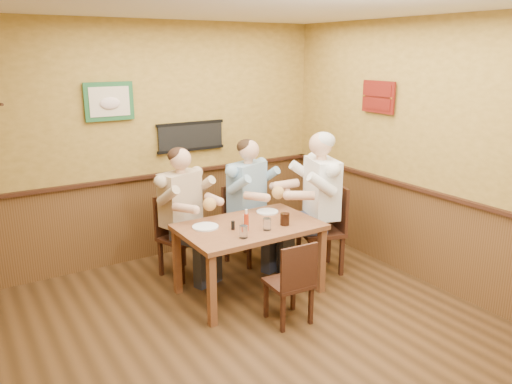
{
  "coord_description": "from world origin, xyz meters",
  "views": [
    {
      "loc": [
        -1.78,
        -3.07,
        2.44
      ],
      "look_at": [
        0.76,
        0.97,
        1.1
      ],
      "focal_mm": 35.0,
      "sensor_mm": 36.0,
      "label": 1
    }
  ],
  "objects_px": {
    "cola_tumbler": "(285,219)",
    "diner_tan_shirt": "(181,219)",
    "chair_right_end": "(320,229)",
    "water_glass_left": "(243,232)",
    "chair_back_right": "(247,224)",
    "diner_blue_polo": "(247,208)",
    "hot_sauce_bottle": "(246,221)",
    "chair_back_left": "(182,236)",
    "dining_table": "(249,233)",
    "chair_near_side": "(289,281)",
    "water_glass_mid": "(267,224)",
    "diner_white_elder": "(321,211)",
    "pepper_shaker": "(233,225)",
    "salt_shaker": "(245,219)"
  },
  "relations": [
    {
      "from": "chair_back_left",
      "to": "chair_near_side",
      "type": "height_order",
      "value": "chair_back_left"
    },
    {
      "from": "cola_tumbler",
      "to": "water_glass_left",
      "type": "bearing_deg",
      "value": -170.42
    },
    {
      "from": "diner_blue_polo",
      "to": "water_glass_mid",
      "type": "distance_m",
      "value": 1.01
    },
    {
      "from": "water_glass_mid",
      "to": "pepper_shaker",
      "type": "distance_m",
      "value": 0.34
    },
    {
      "from": "chair_back_left",
      "to": "hot_sauce_bottle",
      "type": "relative_size",
      "value": 4.72
    },
    {
      "from": "diner_white_elder",
      "to": "pepper_shaker",
      "type": "relative_size",
      "value": 16.37
    },
    {
      "from": "diner_blue_polo",
      "to": "chair_back_left",
      "type": "bearing_deg",
      "value": 157.21
    },
    {
      "from": "diner_blue_polo",
      "to": "cola_tumbler",
      "type": "height_order",
      "value": "diner_blue_polo"
    },
    {
      "from": "diner_blue_polo",
      "to": "water_glass_mid",
      "type": "height_order",
      "value": "diner_blue_polo"
    },
    {
      "from": "chair_back_left",
      "to": "chair_back_right",
      "type": "bearing_deg",
      "value": -22.74
    },
    {
      "from": "dining_table",
      "to": "hot_sauce_bottle",
      "type": "distance_m",
      "value": 0.26
    },
    {
      "from": "diner_blue_polo",
      "to": "chair_near_side",
      "type": "bearing_deg",
      "value": -125.05
    },
    {
      "from": "pepper_shaker",
      "to": "water_glass_mid",
      "type": "bearing_deg",
      "value": -33.97
    },
    {
      "from": "chair_back_right",
      "to": "diner_blue_polo",
      "type": "height_order",
      "value": "diner_blue_polo"
    },
    {
      "from": "salt_shaker",
      "to": "dining_table",
      "type": "bearing_deg",
      "value": -77.1
    },
    {
      "from": "chair_back_right",
      "to": "cola_tumbler",
      "type": "xyz_separation_m",
      "value": [
        -0.11,
        -0.91,
        0.34
      ]
    },
    {
      "from": "water_glass_mid",
      "to": "pepper_shaker",
      "type": "height_order",
      "value": "water_glass_mid"
    },
    {
      "from": "chair_back_right",
      "to": "diner_blue_polo",
      "type": "relative_size",
      "value": 0.7
    },
    {
      "from": "dining_table",
      "to": "chair_right_end",
      "type": "height_order",
      "value": "chair_right_end"
    },
    {
      "from": "water_glass_mid",
      "to": "chair_near_side",
      "type": "bearing_deg",
      "value": -97.82
    },
    {
      "from": "diner_tan_shirt",
      "to": "diner_white_elder",
      "type": "relative_size",
      "value": 0.91
    },
    {
      "from": "diner_blue_polo",
      "to": "cola_tumbler",
      "type": "bearing_deg",
      "value": -115.6
    },
    {
      "from": "cola_tumbler",
      "to": "dining_table",
      "type": "bearing_deg",
      "value": 146.99
    },
    {
      "from": "chair_back_right",
      "to": "water_glass_mid",
      "type": "xyz_separation_m",
      "value": [
        -0.34,
        -0.94,
        0.34
      ]
    },
    {
      "from": "hot_sauce_bottle",
      "to": "chair_back_left",
      "type": "bearing_deg",
      "value": 108.35
    },
    {
      "from": "chair_back_right",
      "to": "salt_shaker",
      "type": "bearing_deg",
      "value": -141.65
    },
    {
      "from": "water_glass_left",
      "to": "salt_shaker",
      "type": "height_order",
      "value": "water_glass_left"
    },
    {
      "from": "dining_table",
      "to": "chair_right_end",
      "type": "distance_m",
      "value": 0.98
    },
    {
      "from": "water_glass_left",
      "to": "pepper_shaker",
      "type": "xyz_separation_m",
      "value": [
        0.03,
        0.25,
        -0.02
      ]
    },
    {
      "from": "diner_blue_polo",
      "to": "water_glass_mid",
      "type": "bearing_deg",
      "value": -128.88
    },
    {
      "from": "salt_shaker",
      "to": "pepper_shaker",
      "type": "distance_m",
      "value": 0.22
    },
    {
      "from": "chair_right_end",
      "to": "diner_blue_polo",
      "type": "bearing_deg",
      "value": -122.93
    },
    {
      "from": "chair_near_side",
      "to": "diner_blue_polo",
      "type": "distance_m",
      "value": 1.49
    },
    {
      "from": "diner_tan_shirt",
      "to": "cola_tumbler",
      "type": "xyz_separation_m",
      "value": [
        0.72,
        -0.97,
        0.15
      ]
    },
    {
      "from": "water_glass_left",
      "to": "pepper_shaker",
      "type": "height_order",
      "value": "water_glass_left"
    },
    {
      "from": "chair_back_right",
      "to": "chair_right_end",
      "type": "xyz_separation_m",
      "value": [
        0.56,
        -0.68,
        0.04
      ]
    },
    {
      "from": "chair_near_side",
      "to": "pepper_shaker",
      "type": "height_order",
      "value": "pepper_shaker"
    },
    {
      "from": "chair_near_side",
      "to": "cola_tumbler",
      "type": "bearing_deg",
      "value": -117.6
    },
    {
      "from": "dining_table",
      "to": "water_glass_left",
      "type": "xyz_separation_m",
      "value": [
        -0.24,
        -0.29,
        0.15
      ]
    },
    {
      "from": "water_glass_left",
      "to": "water_glass_mid",
      "type": "xyz_separation_m",
      "value": [
        0.31,
        0.06,
        -0.0
      ]
    },
    {
      "from": "chair_right_end",
      "to": "water_glass_left",
      "type": "distance_m",
      "value": 1.29
    },
    {
      "from": "chair_back_left",
      "to": "water_glass_mid",
      "type": "xyz_separation_m",
      "value": [
        0.48,
        -1.0,
        0.35
      ]
    },
    {
      "from": "diner_tan_shirt",
      "to": "diner_blue_polo",
      "type": "relative_size",
      "value": 0.98
    },
    {
      "from": "diner_tan_shirt",
      "to": "pepper_shaker",
      "type": "bearing_deg",
      "value": -94.98
    },
    {
      "from": "diner_tan_shirt",
      "to": "diner_blue_polo",
      "type": "height_order",
      "value": "diner_blue_polo"
    },
    {
      "from": "chair_back_right",
      "to": "hot_sauce_bottle",
      "type": "height_order",
      "value": "hot_sauce_bottle"
    },
    {
      "from": "chair_near_side",
      "to": "hot_sauce_bottle",
      "type": "height_order",
      "value": "hot_sauce_bottle"
    },
    {
      "from": "hot_sauce_bottle",
      "to": "dining_table",
      "type": "bearing_deg",
      "value": 48.97
    },
    {
      "from": "cola_tumbler",
      "to": "diner_tan_shirt",
      "type": "bearing_deg",
      "value": 126.44
    },
    {
      "from": "diner_blue_polo",
      "to": "cola_tumbler",
      "type": "relative_size",
      "value": 10.84
    }
  ]
}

